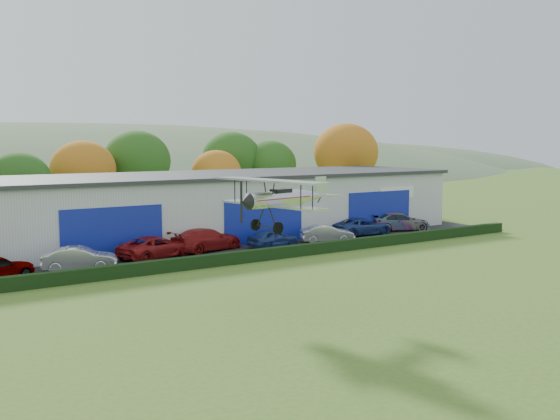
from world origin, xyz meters
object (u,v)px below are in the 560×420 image
hangar (228,204)px  car_2 (156,247)px  car_4 (273,238)px  car_5 (327,234)px  car_7 (400,222)px  car_6 (362,226)px  car_3 (206,239)px  biplane (282,197)px  car_1 (80,259)px

hangar → car_2: size_ratio=7.40×
car_4 → car_5: (4.74, -0.49, 0.00)m
hangar → car_7: 15.47m
car_2 → car_6: car_2 is taller
car_3 → biplane: size_ratio=0.86×
car_5 → car_6: 5.10m
car_6 → car_7: 4.61m
hangar → car_4: 8.14m
hangar → car_2: hangar is taller
car_6 → biplane: 24.29m
car_2 → car_3: (4.15, 0.71, 0.06)m
hangar → car_6: bearing=-36.9°
car_2 → car_5: 13.86m
car_4 → biplane: size_ratio=0.61×
car_4 → car_1: bearing=86.0°
biplane → hangar: bearing=56.4°
hangar → car_4: bearing=-92.7°
car_2 → car_1: bearing=83.1°
car_5 → car_3: bearing=102.9°
car_3 → hangar: bearing=-53.1°
car_4 → car_7: 14.27m
car_1 → car_5: bearing=-69.2°
hangar → biplane: biplane is taller
car_6 → hangar: bearing=56.7°
car_2 → car_7: car_7 is taller
car_4 → car_5: bearing=-102.7°
car_7 → car_2: bearing=114.6°
car_2 → car_7: bearing=-108.5°
hangar → car_1: hangar is taller
hangar → biplane: bearing=-111.8°
car_3 → car_5: car_3 is taller
car_4 → car_6: (9.62, 0.97, 0.04)m
hangar → car_3: size_ratio=7.13×
car_1 → hangar: bearing=-39.8°
car_6 → car_5: bearing=110.2°
car_3 → biplane: biplane is taller
car_6 → car_7: (4.60, 0.28, 0.06)m
car_3 → car_6: size_ratio=1.08×
hangar → car_5: 9.66m
car_2 → car_4: bearing=-113.9°
biplane → car_4: bearing=47.6°
car_4 → car_6: 9.67m
hangar → car_2: 12.09m
car_1 → biplane: size_ratio=0.68×
car_4 → car_7: bearing=-91.7°
car_2 → biplane: 15.75m
car_1 → car_4: bearing=-67.0°
car_2 → car_7: 23.31m
car_1 → car_5: (19.31, 0.19, -0.04)m
biplane → car_3: bearing=65.2°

